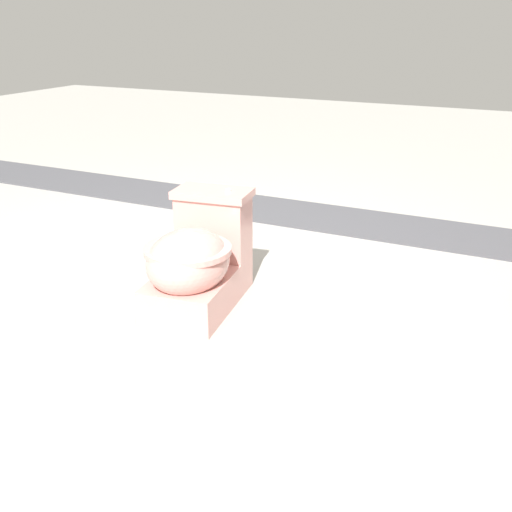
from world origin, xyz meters
name	(u,v)px	position (x,y,z in m)	size (l,w,h in m)	color
ground_plane	(211,293)	(0.00, 0.00, 0.00)	(14.00, 14.00, 0.00)	#A8A59E
gravel_strip	(381,226)	(-1.35, 0.50, 0.01)	(0.56, 8.00, 0.01)	#4C4C51
toilet	(197,262)	(0.13, 0.01, 0.22)	(0.67, 0.45, 0.52)	#E09E93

